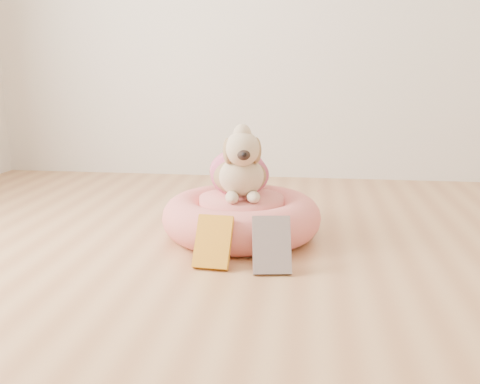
# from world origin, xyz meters

# --- Properties ---
(floor) EXTENTS (4.50, 4.50, 0.00)m
(floor) POSITION_xyz_m (0.00, 0.00, 0.00)
(floor) COLOR #B2784A
(floor) RESTS_ON ground
(pet_bed) EXTENTS (0.70, 0.70, 0.18)m
(pet_bed) POSITION_xyz_m (-0.13, 0.92, 0.09)
(pet_bed) COLOR #E25863
(pet_bed) RESTS_ON floor
(dog) EXTENTS (0.40, 0.51, 0.33)m
(dog) POSITION_xyz_m (-0.14, 0.95, 0.35)
(dog) COLOR brown
(dog) RESTS_ON pet_bed
(book_yellow) EXTENTS (0.15, 0.14, 0.19)m
(book_yellow) POSITION_xyz_m (-0.19, 0.54, 0.09)
(book_yellow) COLOR yellow
(book_yellow) RESTS_ON floor
(book_white) EXTENTS (0.16, 0.14, 0.20)m
(book_white) POSITION_xyz_m (0.03, 0.52, 0.10)
(book_white) COLOR silver
(book_white) RESTS_ON floor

